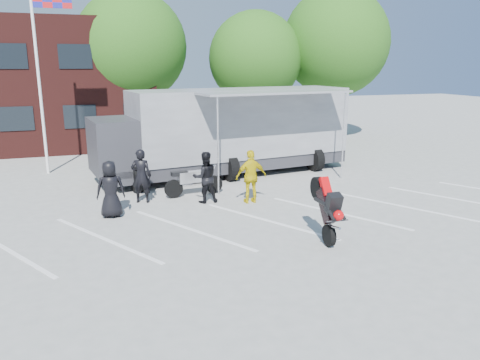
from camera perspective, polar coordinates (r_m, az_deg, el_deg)
ground at (r=13.39m, az=4.20°, el=-6.37°), size 100.00×100.00×0.00m
parking_bay_lines at (r=14.26m, az=2.64°, el=-5.03°), size 18.09×13.33×0.01m
flagpole at (r=21.58m, az=-22.89°, el=14.01°), size 1.61×0.12×8.00m
tree_left at (r=27.71m, az=-13.10°, el=15.54°), size 6.12×6.12×8.64m
tree_mid at (r=28.34m, az=1.88°, el=14.58°), size 5.44×5.44×7.68m
tree_right at (r=30.05m, az=11.58°, el=16.07°), size 6.46×6.46×9.12m
transporter_truck at (r=20.29m, az=-1.12°, el=0.75°), size 12.02×6.95×3.62m
parked_motorcycle at (r=17.08m, az=-5.61°, el=-1.87°), size 2.30×0.99×1.17m
stunt_bike_rider at (r=13.10m, az=9.50°, el=-7.00°), size 0.85×1.66×1.91m
spectator_leather_a at (r=14.94m, az=-15.51°, el=-1.09°), size 0.89×0.60×1.78m
spectator_leather_b at (r=16.27m, az=-11.95°, el=0.48°), size 0.78×0.63×1.86m
spectator_leather_c at (r=15.99m, az=-4.27°, el=0.33°), size 0.88×0.70×1.77m
spectator_hivis at (r=15.89m, az=1.37°, el=0.41°), size 1.08×0.46×1.83m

